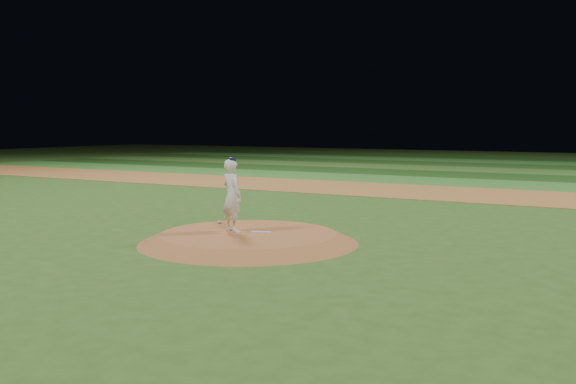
{
  "coord_description": "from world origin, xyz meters",
  "views": [
    {
      "loc": [
        8.74,
        -13.3,
        2.95
      ],
      "look_at": [
        0.0,
        2.0,
        1.1
      ],
      "focal_mm": 40.0,
      "sensor_mm": 36.0,
      "label": 1
    }
  ],
  "objects_px": {
    "pitchers_mound": "(249,238)",
    "pitcher_on_mound": "(232,195)",
    "rosin_bag": "(220,222)",
    "pitching_rubber": "(261,232)"
  },
  "relations": [
    {
      "from": "pitching_rubber",
      "to": "pitchers_mound",
      "type": "bearing_deg",
      "value": -152.75
    },
    {
      "from": "pitchers_mound",
      "to": "rosin_bag",
      "type": "distance_m",
      "value": 1.8
    },
    {
      "from": "rosin_bag",
      "to": "pitchers_mound",
      "type": "bearing_deg",
      "value": -30.44
    },
    {
      "from": "rosin_bag",
      "to": "pitcher_on_mound",
      "type": "height_order",
      "value": "pitcher_on_mound"
    },
    {
      "from": "pitcher_on_mound",
      "to": "pitchers_mound",
      "type": "bearing_deg",
      "value": 5.57
    },
    {
      "from": "rosin_bag",
      "to": "pitching_rubber",
      "type": "bearing_deg",
      "value": -21.44
    },
    {
      "from": "pitching_rubber",
      "to": "rosin_bag",
      "type": "height_order",
      "value": "rosin_bag"
    },
    {
      "from": "rosin_bag",
      "to": "pitcher_on_mound",
      "type": "xyz_separation_m",
      "value": [
        1.08,
        -0.95,
        0.89
      ]
    },
    {
      "from": "pitchers_mound",
      "to": "pitcher_on_mound",
      "type": "relative_size",
      "value": 2.9
    },
    {
      "from": "pitchers_mound",
      "to": "pitcher_on_mound",
      "type": "bearing_deg",
      "value": -174.43
    }
  ]
}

